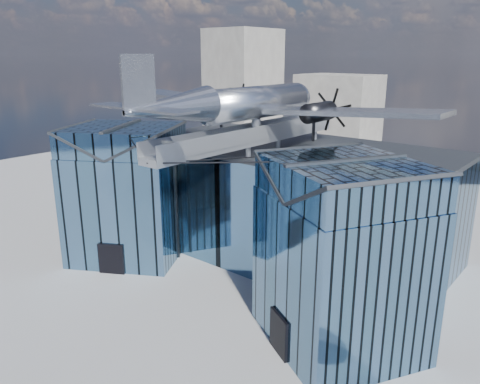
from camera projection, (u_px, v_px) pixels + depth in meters
The scene contains 4 objects.
ground_plane at pixel (224, 284), 37.20m from camera, with size 120.00×120.00×0.00m, color gray.
museum at pixel (268, 201), 39.93m from camera, with size 32.88×24.50×17.60m.
bg_towers at pixel (452, 106), 70.75m from camera, with size 77.00×24.50×26.00m.
tree_side_w at pixel (113, 170), 57.01m from camera, with size 4.66×4.66×5.88m.
Camera 1 is at (22.43, -25.05, 17.58)m, focal length 35.00 mm.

